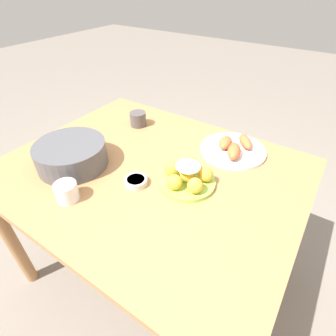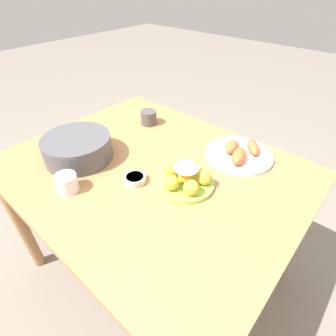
% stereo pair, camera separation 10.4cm
% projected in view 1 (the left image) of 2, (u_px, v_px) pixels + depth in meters
% --- Properties ---
extents(ground_plane, '(12.00, 12.00, 0.00)m').
position_uv_depth(ground_plane, '(156.00, 269.00, 1.58)').
color(ground_plane, slate).
extents(dining_table, '(1.23, 0.99, 0.76)m').
position_uv_depth(dining_table, '(151.00, 187.00, 1.17)').
color(dining_table, '#A87547').
rests_on(dining_table, ground_plane).
extents(cake_plate, '(0.22, 0.22, 0.10)m').
position_uv_depth(cake_plate, '(187.00, 177.00, 1.01)').
color(cake_plate, '#99CC4C').
rests_on(cake_plate, dining_table).
extents(serving_bowl, '(0.29, 0.29, 0.10)m').
position_uv_depth(serving_bowl, '(71.00, 154.00, 1.10)').
color(serving_bowl, '#4C4C51').
rests_on(serving_bowl, dining_table).
extents(sauce_bowl, '(0.09, 0.09, 0.02)m').
position_uv_depth(sauce_bowl, '(136.00, 181.00, 1.02)').
color(sauce_bowl, beige).
rests_on(sauce_bowl, dining_table).
extents(seafood_platter, '(0.30, 0.30, 0.07)m').
position_uv_depth(seafood_platter, '(233.00, 148.00, 1.20)').
color(seafood_platter, silver).
rests_on(seafood_platter, dining_table).
extents(cup_near, '(0.09, 0.09, 0.07)m').
position_uv_depth(cup_near, '(138.00, 119.00, 1.39)').
color(cup_near, '#4C4747').
rests_on(cup_near, dining_table).
extents(cup_far, '(0.08, 0.08, 0.07)m').
position_uv_depth(cup_far, '(67.00, 192.00, 0.94)').
color(cup_far, white).
rests_on(cup_far, dining_table).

